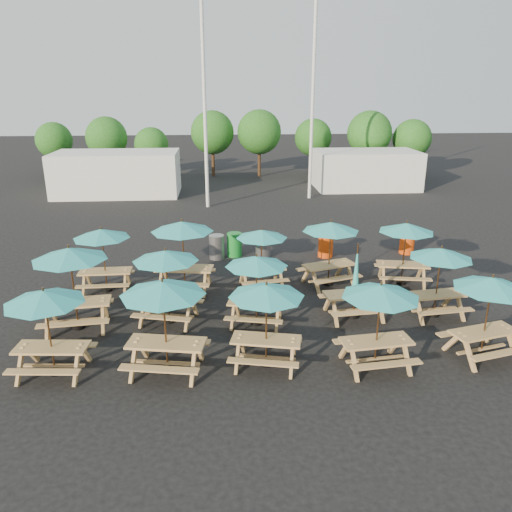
{
  "coord_description": "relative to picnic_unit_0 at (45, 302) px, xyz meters",
  "views": [
    {
      "loc": [
        -1.22,
        -15.41,
        6.93
      ],
      "look_at": [
        0.0,
        1.5,
        1.1
      ],
      "focal_mm": 35.0,
      "sensor_mm": 36.0,
      "label": 1
    }
  ],
  "objects": [
    {
      "name": "picnic_unit_12",
      "position": [
        11.17,
        0.03,
        0.01
      ],
      "size": [
        2.37,
        2.37,
        2.3
      ],
      "rotation": [
        0.0,
        0.0,
        0.25
      ],
      "color": "#A37548",
      "rests_on": "ground"
    },
    {
      "name": "waste_bin_0",
      "position": [
        4.08,
        8.6,
        -1.46
      ],
      "size": [
        0.63,
        0.63,
        1.01
      ],
      "primitive_type": "cylinder",
      "color": "gray",
      "rests_on": "ground"
    },
    {
      "name": "tree_3",
      "position": [
        3.76,
        28.79,
        1.44
      ],
      "size": [
        3.36,
        3.36,
        5.09
      ],
      "color": "#382314",
      "rests_on": "ground"
    },
    {
      "name": "picnic_unit_13",
      "position": [
        10.95,
        2.57,
        -0.02
      ],
      "size": [
        2.12,
        2.12,
        2.26
      ],
      "rotation": [
        0.0,
        0.0,
        0.12
      ],
      "color": "#A37548",
      "rests_on": "ground"
    },
    {
      "name": "tree_0",
      "position": [
        -8.56,
        29.32,
        0.86
      ],
      "size": [
        2.8,
        2.8,
        4.24
      ],
      "color": "#382314",
      "rests_on": "ground"
    },
    {
      "name": "picnic_unit_2",
      "position": [
        0.19,
        5.36,
        0.01
      ],
      "size": [
        1.99,
        1.99,
        2.3
      ],
      "rotation": [
        0.0,
        0.0,
        0.02
      ],
      "color": "#A37548",
      "rests_on": "ground"
    },
    {
      "name": "picnic_unit_0",
      "position": [
        0.0,
        0.0,
        0.0
      ],
      "size": [
        2.08,
        2.08,
        2.29
      ],
      "rotation": [
        0.0,
        0.0,
        -0.08
      ],
      "color": "#A37548",
      "rests_on": "ground"
    },
    {
      "name": "event_tent_1",
      "position": [
        14.51,
        23.07,
        -0.66
      ],
      "size": [
        7.0,
        4.0,
        2.6
      ],
      "primitive_type": "cube",
      "color": "silver",
      "rests_on": "ground"
    },
    {
      "name": "tree_6",
      "position": [
        15.75,
        26.97,
        1.46
      ],
      "size": [
        3.38,
        3.38,
        5.13
      ],
      "color": "#382314",
      "rests_on": "ground"
    },
    {
      "name": "tree_4",
      "position": [
        7.41,
        28.33,
        1.49
      ],
      "size": [
        3.41,
        3.41,
        5.17
      ],
      "color": "#382314",
      "rests_on": "ground"
    },
    {
      "name": "mast_1",
      "position": [
        10.01,
        20.07,
        4.04
      ],
      "size": [
        0.2,
        0.2,
        12.0
      ],
      "primitive_type": "cylinder",
      "color": "silver",
      "rests_on": "ground"
    },
    {
      "name": "picnic_unit_5",
      "position": [
        2.95,
        5.24,
        0.22
      ],
      "size": [
        2.42,
        2.42,
        2.55
      ],
      "rotation": [
        0.0,
        0.0,
        -0.13
      ],
      "color": "#A37548",
      "rests_on": "ground"
    },
    {
      "name": "mast_0",
      "position": [
        3.51,
        18.07,
        4.04
      ],
      "size": [
        0.2,
        0.2,
        12.0
      ],
      "primitive_type": "cylinder",
      "color": "silver",
      "rests_on": "ground"
    },
    {
      "name": "picnic_unit_14",
      "position": [
        10.84,
        5.26,
        0.03
      ],
      "size": [
        2.28,
        2.28,
        2.33
      ],
      "rotation": [
        0.0,
        0.0,
        -0.17
      ],
      "color": "#A37548",
      "rests_on": "ground"
    },
    {
      "name": "waste_bin_1",
      "position": [
        4.83,
        8.86,
        -1.46
      ],
      "size": [
        0.63,
        0.63,
        1.01
      ],
      "primitive_type": "cylinder",
      "color": "#177F2A",
      "rests_on": "ground"
    },
    {
      "name": "ground",
      "position": [
        5.51,
        4.07,
        -1.96
      ],
      "size": [
        120.0,
        120.0,
        0.0
      ],
      "primitive_type": "plane",
      "color": "black",
      "rests_on": "ground"
    },
    {
      "name": "waste_bin_2",
      "position": [
        6.03,
        8.64,
        -1.46
      ],
      "size": [
        0.63,
        0.63,
        1.01
      ],
      "primitive_type": "cylinder",
      "color": "gray",
      "rests_on": "ground"
    },
    {
      "name": "tree_2",
      "position": [
        -0.88,
        27.73,
        0.66
      ],
      "size": [
        2.59,
        2.59,
        3.93
      ],
      "color": "#382314",
      "rests_on": "ground"
    },
    {
      "name": "tree_5",
      "position": [
        11.74,
        28.75,
        1.01
      ],
      "size": [
        2.94,
        2.94,
        4.45
      ],
      "color": "#382314",
      "rests_on": "ground"
    },
    {
      "name": "picnic_unit_3",
      "position": [
        2.85,
        -0.1,
        0.17
      ],
      "size": [
        2.44,
        2.44,
        2.49
      ],
      "rotation": [
        0.0,
        0.0,
        -0.18
      ],
      "color": "#A37548",
      "rests_on": "ground"
    },
    {
      "name": "picnic_unit_9",
      "position": [
        8.17,
        -0.27,
        0.02
      ],
      "size": [
        2.16,
        2.16,
        2.31
      ],
      "rotation": [
        0.0,
        0.0,
        0.12
      ],
      "color": "#A37548",
      "rests_on": "ground"
    },
    {
      "name": "picnic_unit_6",
      "position": [
        5.37,
        0.03,
        -0.01
      ],
      "size": [
        2.29,
        2.29,
        2.27
      ],
      "rotation": [
        0.0,
        0.0,
        -0.22
      ],
      "color": "#A37548",
      "rests_on": "ground"
    },
    {
      "name": "waste_bin_3",
      "position": [
        8.68,
        8.5,
        -1.46
      ],
      "size": [
        0.63,
        0.63,
        1.01
      ],
      "primitive_type": "cylinder",
      "color": "#DE440D",
      "rests_on": "ground"
    },
    {
      "name": "tree_7",
      "position": [
        19.14,
        27.0,
        1.03
      ],
      "size": [
        2.95,
        2.95,
        4.48
      ],
      "color": "#382314",
      "rests_on": "ground"
    },
    {
      "name": "picnic_unit_10",
      "position": [
        8.38,
        2.67,
        -0.97
      ],
      "size": [
        2.04,
        1.83,
        2.42
      ],
      "rotation": [
        0.0,
        0.0,
        0.1
      ],
      "color": "#A37548",
      "rests_on": "ground"
    },
    {
      "name": "picnic_unit_1",
      "position": [
        -0.07,
        2.52,
        0.23
      ],
      "size": [
        2.39,
        2.39,
        2.55
      ],
      "rotation": [
        0.0,
        0.0,
        0.11
      ],
      "color": "#A37548",
      "rests_on": "ground"
    },
    {
      "name": "picnic_unit_4",
      "position": [
        2.62,
        2.74,
        0.04
      ],
      "size": [
        2.39,
        2.39,
        2.33
      ],
      "rotation": [
        0.0,
        0.0,
        -0.25
      ],
      "color": "#A37548",
      "rests_on": "ground"
    },
    {
      "name": "picnic_unit_8",
      "position": [
        5.7,
        5.36,
        -0.11
      ],
      "size": [
        2.08,
        2.08,
        2.16
      ],
      "rotation": [
        0.0,
        0.0,
        0.16
      ],
      "color": "#A37548",
      "rests_on": "ground"
    },
    {
      "name": "picnic_unit_11",
      "position": [
        8.14,
        5.37,
        0.08
      ],
      "size": [
        2.56,
        2.56,
        2.39
      ],
      "rotation": [
        0.0,
        0.0,
        0.33
      ],
      "color": "#A37548",
      "rests_on": "ground"
    },
    {
      "name": "tree_1",
      "position": [
        -4.23,
        27.98,
        1.19
      ],
      "size": [
        3.11,
        3.11,
        4.72
      ],
      "color": "#382314",
      "rests_on": "ground"
    },
    {
      "name": "event_tent_0",
      "position": [
        -2.49,
        22.07,
        -0.56
      ],
      "size": [
        8.0,
        4.0,
        2.8
      ],
      "primitive_type": "cube",
      "color": "silver",
      "rests_on": "ground"
    },
    {
      "name": "picnic_unit_7",
      "position": [
        5.3,
        2.39,
        -0.07
      ],
      "size": [
        2.23,
        2.23,
        2.2
      ],
      "rotation": [
        0.0,
        0.0,
        -0.23
      ],
      "color": "#A37548",
      "rests_on": "ground"
    },
    {
      "name": "waste_bin_4",
      "position": [
        12.29,
        8.69,
        -1.46
      ],
      "size": [
        0.63,
        0.63,
        1.01
      ],
      "primitive_type": "cylinder",
      "color": "#DE440D",
      "rests_on": "ground"
    }
  ]
}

